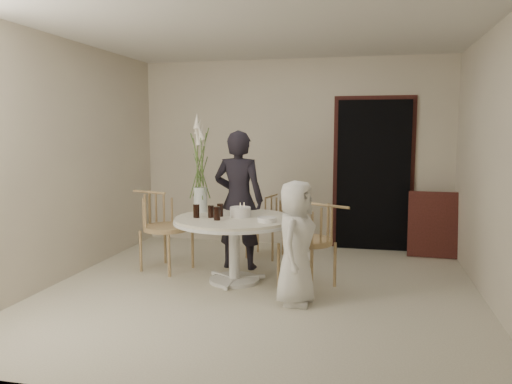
% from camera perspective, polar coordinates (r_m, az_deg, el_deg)
% --- Properties ---
extents(ground, '(4.50, 4.50, 0.00)m').
position_cam_1_polar(ground, '(5.37, 0.48, -11.20)').
color(ground, beige).
rests_on(ground, ground).
extents(room_shell, '(4.50, 4.50, 4.50)m').
position_cam_1_polar(room_shell, '(5.10, 0.50, 6.37)').
color(room_shell, silver).
rests_on(room_shell, ground).
extents(doorway, '(1.00, 0.10, 2.10)m').
position_cam_1_polar(doorway, '(7.20, 13.24, 1.84)').
color(doorway, black).
rests_on(doorway, ground).
extents(door_trim, '(1.12, 0.03, 2.22)m').
position_cam_1_polar(door_trim, '(7.23, 13.25, 2.34)').
color(door_trim, '#4F1F1B').
rests_on(door_trim, ground).
extents(table, '(1.33, 1.33, 0.73)m').
position_cam_1_polar(table, '(5.53, -2.52, -4.07)').
color(table, silver).
rests_on(table, ground).
extents(picture_frame, '(0.67, 0.22, 0.87)m').
position_cam_1_polar(picture_frame, '(7.05, 19.64, -3.53)').
color(picture_frame, '#4F1F1B').
rests_on(picture_frame, ground).
extents(chair_far, '(0.50, 0.53, 0.81)m').
position_cam_1_polar(chair_far, '(6.74, 1.41, -2.85)').
color(chair_far, tan).
rests_on(chair_far, ground).
extents(chair_right, '(0.70, 0.68, 0.94)m').
position_cam_1_polar(chair_right, '(5.28, 7.04, -4.74)').
color(chair_right, tan).
rests_on(chair_right, ground).
extents(chair_left, '(0.67, 0.64, 0.96)m').
position_cam_1_polar(chair_left, '(6.18, -11.16, -2.99)').
color(chair_left, tan).
rests_on(chair_left, ground).
extents(girl, '(0.63, 0.43, 1.68)m').
position_cam_1_polar(girl, '(6.06, -2.00, -0.91)').
color(girl, black).
rests_on(girl, ground).
extents(boy, '(0.47, 0.64, 1.21)m').
position_cam_1_polar(boy, '(4.85, 4.57, -5.80)').
color(boy, white).
rests_on(boy, ground).
extents(birthday_cake, '(0.23, 0.23, 0.16)m').
position_cam_1_polar(birthday_cake, '(5.52, -1.81, -2.30)').
color(birthday_cake, white).
rests_on(birthday_cake, table).
extents(cola_tumbler_a, '(0.08, 0.08, 0.13)m').
position_cam_1_polar(cola_tumbler_a, '(5.49, -5.18, -2.24)').
color(cola_tumbler_a, black).
rests_on(cola_tumbler_a, table).
extents(cola_tumbler_b, '(0.07, 0.07, 0.15)m').
position_cam_1_polar(cola_tumbler_b, '(5.32, -4.47, -2.46)').
color(cola_tumbler_b, black).
rests_on(cola_tumbler_b, table).
extents(cola_tumbler_c, '(0.08, 0.08, 0.15)m').
position_cam_1_polar(cola_tumbler_c, '(5.51, -6.84, -2.17)').
color(cola_tumbler_c, black).
rests_on(cola_tumbler_c, table).
extents(cola_tumbler_d, '(0.08, 0.08, 0.14)m').
position_cam_1_polar(cola_tumbler_d, '(5.56, -4.12, -2.07)').
color(cola_tumbler_d, black).
rests_on(cola_tumbler_d, table).
extents(plate_stack, '(0.24, 0.24, 0.05)m').
position_cam_1_polar(plate_stack, '(5.21, 1.24, -3.18)').
color(plate_stack, white).
rests_on(plate_stack, table).
extents(flower_vase, '(0.16, 0.16, 1.15)m').
position_cam_1_polar(flower_vase, '(5.84, -6.43, 2.69)').
color(flower_vase, silver).
rests_on(flower_vase, table).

